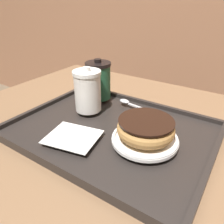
{
  "coord_description": "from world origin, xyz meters",
  "views": [
    {
      "loc": [
        0.3,
        -0.44,
        1.07
      ],
      "look_at": [
        0.02,
        -0.02,
        0.8
      ],
      "focal_mm": 35.0,
      "sensor_mm": 36.0,
      "label": 1
    }
  ],
  "objects_px": {
    "coffee_cup_rear": "(98,80)",
    "donut_chocolate_glazed": "(146,128)",
    "coffee_cup_front": "(88,91)",
    "spoon": "(131,104)"
  },
  "relations": [
    {
      "from": "donut_chocolate_glazed",
      "to": "coffee_cup_front",
      "type": "bearing_deg",
      "value": 165.53
    },
    {
      "from": "donut_chocolate_glazed",
      "to": "spoon",
      "type": "distance_m",
      "value": 0.2
    },
    {
      "from": "coffee_cup_front",
      "to": "spoon",
      "type": "height_order",
      "value": "coffee_cup_front"
    },
    {
      "from": "coffee_cup_rear",
      "to": "spoon",
      "type": "distance_m",
      "value": 0.13
    },
    {
      "from": "coffee_cup_front",
      "to": "spoon",
      "type": "xyz_separation_m",
      "value": [
        0.09,
        0.1,
        -0.06
      ]
    },
    {
      "from": "coffee_cup_front",
      "to": "donut_chocolate_glazed",
      "type": "distance_m",
      "value": 0.22
    },
    {
      "from": "coffee_cup_rear",
      "to": "donut_chocolate_glazed",
      "type": "height_order",
      "value": "coffee_cup_rear"
    },
    {
      "from": "coffee_cup_front",
      "to": "spoon",
      "type": "distance_m",
      "value": 0.15
    },
    {
      "from": "coffee_cup_rear",
      "to": "spoon",
      "type": "bearing_deg",
      "value": 3.66
    },
    {
      "from": "coffee_cup_rear",
      "to": "donut_chocolate_glazed",
      "type": "xyz_separation_m",
      "value": [
        0.24,
        -0.14,
        -0.03
      ]
    }
  ]
}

